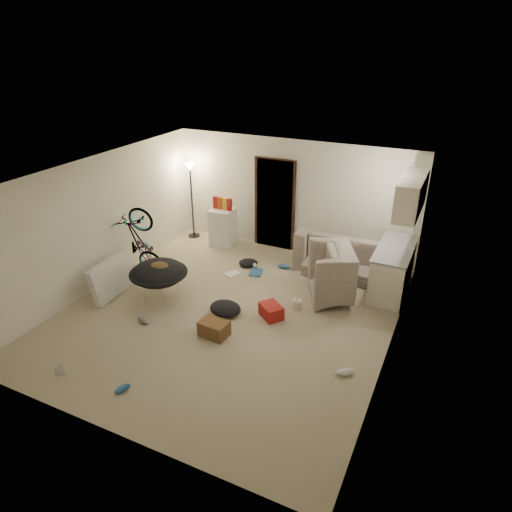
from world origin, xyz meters
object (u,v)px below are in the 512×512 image
at_px(drink_case_a, 214,329).
at_px(tv_box, 112,277).
at_px(floor_lamp, 191,185).
at_px(sofa, 348,258).
at_px(drink_case_b, 271,311).
at_px(mini_fridge, 223,227).
at_px(saucer_chair, 159,278).
at_px(juicer, 297,303).
at_px(bicycle, 142,256).
at_px(kitchen_counter, 392,271).
at_px(armchair, 350,280).

bearing_deg(drink_case_a, tv_box, 176.41).
bearing_deg(floor_lamp, drink_case_a, -53.19).
height_order(sofa, drink_case_b, sofa).
distance_m(mini_fridge, saucer_chair, 2.67).
bearing_deg(juicer, drink_case_a, -124.40).
relative_size(floor_lamp, juicer, 7.68).
bearing_deg(drink_case_a, floor_lamp, 131.44).
distance_m(tv_box, juicer, 3.49).
bearing_deg(sofa, juicer, 75.26).
distance_m(bicycle, juicer, 3.35).
height_order(saucer_chair, drink_case_b, saucer_chair).
bearing_deg(mini_fridge, drink_case_a, -66.17).
distance_m(floor_lamp, drink_case_a, 4.34).
bearing_deg(kitchen_counter, sofa, 155.08).
height_order(bicycle, drink_case_a, bicycle).
relative_size(sofa, mini_fridge, 2.43).
distance_m(floor_lamp, juicer, 4.15).
height_order(armchair, bicycle, bicycle).
height_order(sofa, mini_fridge, mini_fridge).
relative_size(bicycle, juicer, 6.48).
bearing_deg(drink_case_b, floor_lamp, 179.89).
relative_size(armchair, mini_fridge, 1.30).
relative_size(mini_fridge, saucer_chair, 0.82).
bearing_deg(floor_lamp, mini_fridge, -6.53).
bearing_deg(drink_case_b, mini_fridge, 171.76).
height_order(drink_case_b, juicer, same).
height_order(armchair, saucer_chair, saucer_chair).
bearing_deg(tv_box, sofa, 33.06).
bearing_deg(mini_fridge, sofa, -4.75).
xyz_separation_m(bicycle, drink_case_a, (2.40, -1.25, -0.27)).
bearing_deg(armchair, saucer_chair, 90.97).
height_order(kitchen_counter, mini_fridge, kitchen_counter).
xyz_separation_m(saucer_chair, drink_case_b, (2.11, 0.32, -0.33)).
relative_size(sofa, juicer, 8.92).
distance_m(tv_box, drink_case_b, 3.08).
relative_size(drink_case_a, juicer, 1.94).
bearing_deg(drink_case_b, saucer_chair, -133.46).
xyz_separation_m(armchair, juicer, (-0.75, -0.79, -0.27)).
distance_m(tv_box, drink_case_a, 2.44).
height_order(kitchen_counter, sofa, kitchen_counter).
bearing_deg(juicer, armchair, 46.76).
distance_m(sofa, tv_box, 4.69).
height_order(armchair, juicer, armchair).
relative_size(saucer_chair, drink_case_b, 2.59).
relative_size(sofa, drink_case_a, 4.59).
relative_size(drink_case_a, drink_case_b, 1.12).
height_order(mini_fridge, drink_case_a, mini_fridge).
bearing_deg(drink_case_b, bicycle, -148.68).
distance_m(saucer_chair, juicer, 2.56).
relative_size(kitchen_counter, drink_case_a, 3.28).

